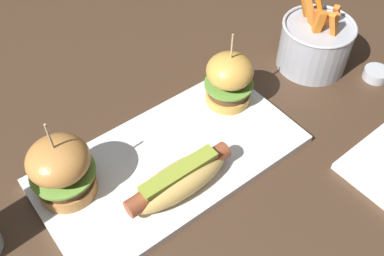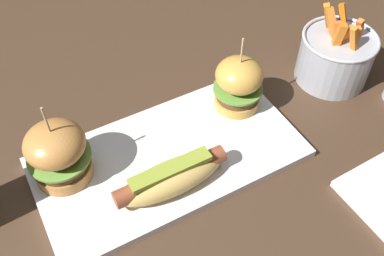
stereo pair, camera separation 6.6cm
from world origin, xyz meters
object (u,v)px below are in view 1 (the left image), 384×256
Objects in this scene: hot_dog at (179,179)px; slider_right at (229,79)px; platter_main at (171,160)px; fries_bucket at (315,44)px; slider_left at (62,169)px; sauce_ramekin at (376,74)px.

hot_dog is 1.24× the size of slider_right.
fries_bucket is (0.35, 0.03, 0.04)m from platter_main.
fries_bucket is at bearing -3.67° from slider_right.
platter_main is at bearing 66.81° from hot_dog.
hot_dog is 1.25× the size of fries_bucket.
slider_right is (0.30, -0.00, -0.00)m from slider_left.
slider_right reaches higher than fries_bucket.
slider_right is at bearing 156.79° from sauce_ramekin.
slider_right is at bearing 176.33° from fries_bucket.
slider_left is 1.03× the size of fries_bucket.
hot_dog is 0.44m from sauce_ramekin.
slider_left is at bearing 168.61° from sauce_ramekin.
slider_left is 0.50m from fries_bucket.
slider_left is 0.30m from slider_right.
sauce_ramekin reaches higher than platter_main.
fries_bucket is at bearing 4.87° from platter_main.
fries_bucket is 3.01× the size of sauce_ramekin.
slider_right reaches higher than hot_dog.
slider_right is at bearing 15.71° from platter_main.
hot_dog is at bearing -167.33° from fries_bucket.
hot_dog is 0.16m from slider_left.
platter_main is 0.17m from slider_left.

